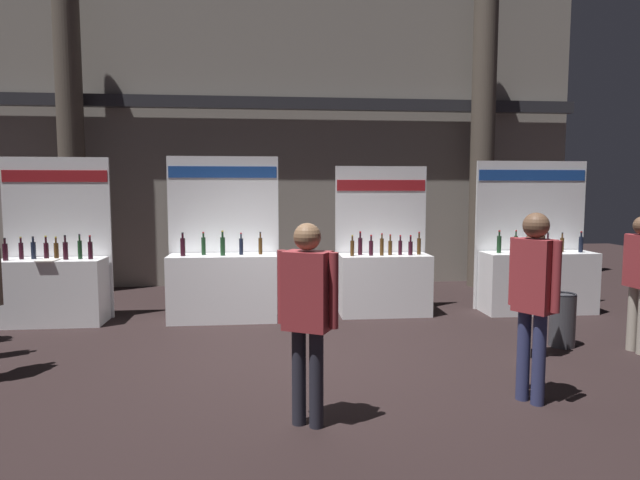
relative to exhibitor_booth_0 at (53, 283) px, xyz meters
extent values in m
plane|color=black|center=(3.61, -1.90, -0.62)|extent=(25.01, 25.01, 0.00)
cube|color=gray|center=(3.61, 3.17, 2.84)|extent=(12.51, 0.25, 6.92)
cube|color=#2D2D33|center=(3.61, 2.87, 3.18)|extent=(12.51, 0.20, 0.24)
cylinder|color=#51473D|center=(-0.49, 2.47, 2.44)|extent=(0.49, 0.49, 6.12)
cylinder|color=#51473D|center=(7.72, 2.47, 2.44)|extent=(0.49, 0.49, 6.12)
cube|color=white|center=(0.00, -0.05, -0.13)|extent=(1.53, 0.60, 0.99)
cube|color=white|center=(0.00, 0.29, 0.65)|extent=(1.61, 0.04, 2.54)
cube|color=maroon|center=(0.00, 0.27, 1.62)|extent=(1.56, 0.01, 0.18)
cylinder|color=black|center=(-0.60, -0.13, 0.50)|extent=(0.07, 0.07, 0.25)
cylinder|color=black|center=(-0.60, -0.13, 0.66)|extent=(0.03, 0.03, 0.07)
cylinder|color=black|center=(-0.60, -0.13, 0.70)|extent=(0.03, 0.03, 0.02)
cylinder|color=black|center=(-0.43, 0.00, 0.50)|extent=(0.06, 0.06, 0.25)
cylinder|color=black|center=(-0.43, 0.00, 0.66)|extent=(0.03, 0.03, 0.07)
cylinder|color=gold|center=(-0.43, 0.00, 0.70)|extent=(0.03, 0.03, 0.02)
cylinder|color=black|center=(-0.27, 0.02, 0.50)|extent=(0.07, 0.07, 0.26)
cylinder|color=black|center=(-0.27, 0.02, 0.66)|extent=(0.03, 0.03, 0.07)
cylinder|color=black|center=(-0.27, 0.02, 0.70)|extent=(0.03, 0.03, 0.02)
cylinder|color=black|center=(-0.08, 0.00, 0.49)|extent=(0.07, 0.07, 0.25)
cylinder|color=black|center=(-0.08, 0.00, 0.66)|extent=(0.03, 0.03, 0.09)
cylinder|color=gold|center=(-0.08, 0.00, 0.72)|extent=(0.03, 0.03, 0.02)
cylinder|color=#472D14|center=(0.08, -0.02, 0.49)|extent=(0.07, 0.07, 0.24)
cylinder|color=#472D14|center=(0.08, -0.02, 0.65)|extent=(0.03, 0.03, 0.08)
cylinder|color=gold|center=(0.08, -0.02, 0.70)|extent=(0.03, 0.03, 0.02)
cylinder|color=black|center=(0.24, -0.10, 0.50)|extent=(0.07, 0.07, 0.26)
cylinder|color=black|center=(0.24, -0.10, 0.68)|extent=(0.03, 0.03, 0.09)
cylinder|color=black|center=(0.24, -0.10, 0.73)|extent=(0.03, 0.03, 0.02)
cylinder|color=#19381E|center=(0.43, -0.05, 0.51)|extent=(0.06, 0.06, 0.28)
cylinder|color=#19381E|center=(0.43, -0.05, 0.69)|extent=(0.03, 0.03, 0.08)
cylinder|color=black|center=(0.43, -0.05, 0.74)|extent=(0.03, 0.03, 0.02)
cylinder|color=black|center=(0.59, -0.08, 0.50)|extent=(0.07, 0.07, 0.26)
cylinder|color=black|center=(0.59, -0.08, 0.67)|extent=(0.03, 0.03, 0.08)
cylinder|color=red|center=(0.59, -0.08, 0.72)|extent=(0.03, 0.03, 0.02)
cube|color=silver|center=(0.03, -0.23, 0.38)|extent=(0.26, 0.32, 0.02)
cube|color=white|center=(2.56, -0.07, -0.11)|extent=(1.66, 0.60, 1.03)
cube|color=white|center=(2.56, 0.27, 0.66)|extent=(1.75, 0.04, 2.57)
cube|color=navy|center=(2.56, 0.25, 1.69)|extent=(1.70, 0.01, 0.18)
cylinder|color=black|center=(1.97, -0.15, 0.54)|extent=(0.07, 0.07, 0.27)
cylinder|color=black|center=(1.97, -0.15, 0.72)|extent=(0.03, 0.03, 0.07)
cylinder|color=black|center=(1.97, -0.15, 0.76)|extent=(0.03, 0.03, 0.02)
cylinder|color=#19381E|center=(2.27, -0.04, 0.55)|extent=(0.07, 0.07, 0.27)
cylinder|color=#19381E|center=(2.27, -0.04, 0.71)|extent=(0.03, 0.03, 0.07)
cylinder|color=red|center=(2.27, -0.04, 0.76)|extent=(0.03, 0.03, 0.02)
cylinder|color=#19381E|center=(2.57, -0.15, 0.55)|extent=(0.07, 0.07, 0.28)
cylinder|color=#19381E|center=(2.57, -0.15, 0.73)|extent=(0.03, 0.03, 0.09)
cylinder|color=gold|center=(2.57, -0.15, 0.78)|extent=(0.03, 0.03, 0.02)
cylinder|color=black|center=(2.85, -0.07, 0.54)|extent=(0.06, 0.06, 0.25)
cylinder|color=black|center=(2.85, -0.07, 0.70)|extent=(0.03, 0.03, 0.07)
cylinder|color=red|center=(2.85, -0.07, 0.74)|extent=(0.03, 0.03, 0.02)
cylinder|color=#472D14|center=(3.14, -0.04, 0.54)|extent=(0.06, 0.06, 0.26)
cylinder|color=#472D14|center=(3.14, -0.04, 0.70)|extent=(0.03, 0.03, 0.07)
cylinder|color=black|center=(3.14, -0.04, 0.75)|extent=(0.03, 0.03, 0.02)
cube|color=white|center=(5.15, 0.08, -0.13)|extent=(1.46, 0.60, 0.98)
cube|color=white|center=(5.15, 0.42, 0.59)|extent=(1.53, 0.04, 2.43)
cube|color=maroon|center=(5.15, 0.39, 1.49)|extent=(1.49, 0.01, 0.18)
cylinder|color=#472D14|center=(4.60, -0.02, 0.48)|extent=(0.06, 0.06, 0.25)
cylinder|color=#472D14|center=(4.60, -0.02, 0.64)|extent=(0.03, 0.03, 0.07)
cylinder|color=gold|center=(4.60, -0.02, 0.69)|extent=(0.03, 0.03, 0.02)
cylinder|color=black|center=(4.75, 0.11, 0.50)|extent=(0.07, 0.07, 0.28)
cylinder|color=black|center=(4.75, 0.11, 0.68)|extent=(0.03, 0.03, 0.09)
cylinder|color=red|center=(4.75, 0.11, 0.73)|extent=(0.03, 0.03, 0.02)
cylinder|color=black|center=(4.91, 0.01, 0.48)|extent=(0.07, 0.07, 0.24)
cylinder|color=black|center=(4.91, 0.01, 0.64)|extent=(0.03, 0.03, 0.08)
cylinder|color=red|center=(4.91, 0.01, 0.69)|extent=(0.03, 0.03, 0.02)
cylinder|color=#472D14|center=(5.08, 0.00, 0.50)|extent=(0.06, 0.06, 0.27)
cylinder|color=#472D14|center=(5.08, 0.00, 0.67)|extent=(0.03, 0.03, 0.06)
cylinder|color=red|center=(5.08, 0.00, 0.71)|extent=(0.03, 0.03, 0.02)
cylinder|color=#472D14|center=(5.23, 0.05, 0.48)|extent=(0.06, 0.06, 0.23)
cylinder|color=#472D14|center=(5.23, 0.05, 0.63)|extent=(0.03, 0.03, 0.09)
cylinder|color=red|center=(5.23, 0.05, 0.69)|extent=(0.03, 0.03, 0.02)
cylinder|color=black|center=(5.40, 0.05, 0.48)|extent=(0.06, 0.06, 0.23)
cylinder|color=black|center=(5.40, 0.05, 0.63)|extent=(0.03, 0.03, 0.07)
cylinder|color=red|center=(5.40, 0.05, 0.67)|extent=(0.03, 0.03, 0.02)
cylinder|color=black|center=(5.55, 0.00, 0.47)|extent=(0.07, 0.07, 0.22)
cylinder|color=black|center=(5.55, 0.00, 0.62)|extent=(0.03, 0.03, 0.09)
cylinder|color=red|center=(5.55, 0.00, 0.68)|extent=(0.03, 0.03, 0.02)
cylinder|color=#472D14|center=(5.71, 0.07, 0.49)|extent=(0.06, 0.06, 0.26)
cylinder|color=#472D14|center=(5.71, 0.07, 0.67)|extent=(0.03, 0.03, 0.09)
cylinder|color=red|center=(5.71, 0.07, 0.72)|extent=(0.03, 0.03, 0.02)
cube|color=white|center=(7.72, -0.02, -0.12)|extent=(1.83, 0.60, 1.01)
cube|color=white|center=(7.72, 0.32, 0.64)|extent=(1.92, 0.04, 2.52)
cube|color=navy|center=(7.72, 0.30, 1.66)|extent=(1.87, 0.01, 0.18)
cylinder|color=#19381E|center=(7.02, -0.03, 0.52)|extent=(0.07, 0.07, 0.28)
cylinder|color=#19381E|center=(7.02, -0.03, 0.70)|extent=(0.03, 0.03, 0.07)
cylinder|color=red|center=(7.02, -0.03, 0.75)|extent=(0.03, 0.03, 0.02)
cylinder|color=#19381E|center=(7.32, -0.01, 0.52)|extent=(0.06, 0.06, 0.28)
cylinder|color=#19381E|center=(7.32, -0.01, 0.70)|extent=(0.03, 0.03, 0.08)
cylinder|color=red|center=(7.32, -0.01, 0.74)|extent=(0.03, 0.03, 0.02)
cylinder|color=#19381E|center=(7.58, 0.01, 0.50)|extent=(0.07, 0.07, 0.23)
cylinder|color=#19381E|center=(7.58, 0.01, 0.66)|extent=(0.03, 0.03, 0.08)
cylinder|color=red|center=(7.58, 0.01, 0.71)|extent=(0.03, 0.03, 0.02)
cylinder|color=black|center=(7.87, 0.00, 0.50)|extent=(0.07, 0.07, 0.23)
cylinder|color=black|center=(7.87, 0.00, 0.65)|extent=(0.03, 0.03, 0.08)
cylinder|color=black|center=(7.87, 0.00, 0.70)|extent=(0.03, 0.03, 0.02)
cylinder|color=#472D14|center=(8.13, 0.01, 0.50)|extent=(0.06, 0.06, 0.23)
cylinder|color=#472D14|center=(8.13, 0.01, 0.65)|extent=(0.03, 0.03, 0.07)
cylinder|color=black|center=(8.13, 0.01, 0.70)|extent=(0.03, 0.03, 0.02)
cylinder|color=black|center=(8.40, -0.08, 0.51)|extent=(0.07, 0.07, 0.26)
cylinder|color=black|center=(8.40, -0.08, 0.68)|extent=(0.03, 0.03, 0.07)
cylinder|color=red|center=(8.40, -0.08, 0.72)|extent=(0.03, 0.03, 0.02)
cylinder|color=#38383D|center=(7.07, -1.90, -0.28)|extent=(0.32, 0.32, 0.68)
torus|color=black|center=(7.07, -1.90, 0.07)|extent=(0.32, 0.32, 0.02)
cylinder|color=#23232D|center=(3.52, -3.90, -0.20)|extent=(0.12, 0.12, 0.85)
cylinder|color=#23232D|center=(3.66, -3.98, -0.20)|extent=(0.12, 0.12, 0.85)
cube|color=maroon|center=(3.59, -3.94, 0.56)|extent=(0.46, 0.40, 0.67)
sphere|color=#8C6647|center=(3.59, -3.94, 1.02)|extent=(0.23, 0.23, 0.23)
cylinder|color=maroon|center=(3.38, -3.83, 0.58)|extent=(0.08, 0.08, 0.64)
cylinder|color=maroon|center=(3.80, -4.05, 0.58)|extent=(0.08, 0.08, 0.64)
cylinder|color=silver|center=(6.52, -2.34, -0.24)|extent=(0.12, 0.12, 0.76)
cylinder|color=silver|center=(6.37, -2.32, -0.24)|extent=(0.12, 0.12, 0.76)
cube|color=#33563D|center=(6.45, -2.33, 0.44)|extent=(0.36, 0.29, 0.60)
sphere|color=brown|center=(6.45, -2.33, 0.85)|extent=(0.21, 0.21, 0.21)
cylinder|color=#33563D|center=(6.65, -2.35, 0.46)|extent=(0.08, 0.08, 0.57)
cylinder|color=#33563D|center=(6.24, -2.30, 0.46)|extent=(0.08, 0.08, 0.57)
cylinder|color=#ADA393|center=(7.86, -2.16, -0.21)|extent=(0.12, 0.12, 0.83)
cylinder|color=maroon|center=(7.85, -2.02, 0.55)|extent=(0.08, 0.08, 0.62)
cylinder|color=navy|center=(5.72, -3.57, -0.18)|extent=(0.12, 0.12, 0.88)
cylinder|color=navy|center=(5.80, -3.70, -0.18)|extent=(0.12, 0.12, 0.88)
cube|color=maroon|center=(5.76, -3.63, 0.61)|extent=(0.36, 0.41, 0.70)
sphere|color=brown|center=(5.76, -3.63, 1.08)|extent=(0.24, 0.24, 0.24)
cylinder|color=maroon|center=(5.64, -3.45, 0.63)|extent=(0.08, 0.08, 0.66)
cylinder|color=maroon|center=(5.88, -3.82, 0.63)|extent=(0.08, 0.08, 0.66)
camera|label=1|loc=(3.25, -8.42, 1.42)|focal=30.15mm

